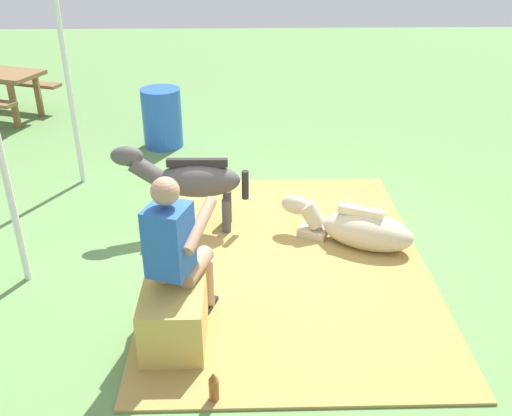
{
  "coord_description": "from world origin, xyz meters",
  "views": [
    {
      "loc": [
        -4.55,
        0.15,
        2.92
      ],
      "look_at": [
        -0.03,
        0.03,
        0.55
      ],
      "focal_mm": 39.83,
      "sensor_mm": 36.0,
      "label": 1
    }
  ],
  "objects_px": {
    "hay_bale": "(174,316)",
    "pony_lying": "(357,229)",
    "water_barrel": "(162,118)",
    "tent_pole_right": "(69,88)",
    "pony_standing": "(189,181)",
    "tent_pole_left": "(2,159)",
    "soda_bottle": "(214,388)",
    "person_seated": "(177,247)"
  },
  "relations": [
    {
      "from": "hay_bale",
      "to": "pony_lying",
      "type": "xyz_separation_m",
      "value": [
        1.36,
        -1.63,
        -0.05
      ]
    },
    {
      "from": "water_barrel",
      "to": "tent_pole_right",
      "type": "distance_m",
      "value": 1.63
    },
    {
      "from": "pony_standing",
      "to": "tent_pole_left",
      "type": "xyz_separation_m",
      "value": [
        -0.87,
        1.4,
        0.61
      ]
    },
    {
      "from": "hay_bale",
      "to": "soda_bottle",
      "type": "xyz_separation_m",
      "value": [
        -0.61,
        -0.32,
        -0.11
      ]
    },
    {
      "from": "tent_pole_left",
      "to": "tent_pole_right",
      "type": "bearing_deg",
      "value": 0.33
    },
    {
      "from": "pony_lying",
      "to": "tent_pole_left",
      "type": "bearing_deg",
      "value": 99.19
    },
    {
      "from": "tent_pole_left",
      "to": "pony_standing",
      "type": "bearing_deg",
      "value": -58.13
    },
    {
      "from": "hay_bale",
      "to": "pony_lying",
      "type": "relative_size",
      "value": 0.51
    },
    {
      "from": "hay_bale",
      "to": "tent_pole_right",
      "type": "relative_size",
      "value": 0.29
    },
    {
      "from": "water_barrel",
      "to": "tent_pole_left",
      "type": "height_order",
      "value": "tent_pole_left"
    },
    {
      "from": "pony_standing",
      "to": "tent_pole_right",
      "type": "bearing_deg",
      "value": 49.5
    },
    {
      "from": "person_seated",
      "to": "tent_pole_left",
      "type": "relative_size",
      "value": 0.58
    },
    {
      "from": "pony_lying",
      "to": "tent_pole_right",
      "type": "relative_size",
      "value": 0.57
    },
    {
      "from": "person_seated",
      "to": "soda_bottle",
      "type": "distance_m",
      "value": 1.03
    },
    {
      "from": "person_seated",
      "to": "pony_lying",
      "type": "height_order",
      "value": "person_seated"
    },
    {
      "from": "water_barrel",
      "to": "pony_standing",
      "type": "bearing_deg",
      "value": -166.65
    },
    {
      "from": "person_seated",
      "to": "water_barrel",
      "type": "height_order",
      "value": "person_seated"
    },
    {
      "from": "person_seated",
      "to": "soda_bottle",
      "type": "height_order",
      "value": "person_seated"
    },
    {
      "from": "person_seated",
      "to": "soda_bottle",
      "type": "bearing_deg",
      "value": -160.15
    },
    {
      "from": "hay_bale",
      "to": "water_barrel",
      "type": "relative_size",
      "value": 0.83
    },
    {
      "from": "soda_bottle",
      "to": "tent_pole_left",
      "type": "bearing_deg",
      "value": 49.28
    },
    {
      "from": "hay_bale",
      "to": "pony_lying",
      "type": "distance_m",
      "value": 2.13
    },
    {
      "from": "water_barrel",
      "to": "person_seated",
      "type": "bearing_deg",
      "value": -171.22
    },
    {
      "from": "soda_bottle",
      "to": "tent_pole_left",
      "type": "relative_size",
      "value": 0.11
    },
    {
      "from": "water_barrel",
      "to": "tent_pole_right",
      "type": "xyz_separation_m",
      "value": [
        -1.17,
        0.85,
        0.75
      ]
    },
    {
      "from": "hay_bale",
      "to": "tent_pole_right",
      "type": "distance_m",
      "value": 3.4
    },
    {
      "from": "person_seated",
      "to": "water_barrel",
      "type": "distance_m",
      "value": 4.02
    },
    {
      "from": "hay_bale",
      "to": "water_barrel",
      "type": "distance_m",
      "value": 4.16
    },
    {
      "from": "soda_bottle",
      "to": "tent_pole_left",
      "type": "xyz_separation_m",
      "value": [
        1.48,
        1.73,
        1.03
      ]
    },
    {
      "from": "person_seated",
      "to": "pony_standing",
      "type": "distance_m",
      "value": 1.6
    },
    {
      "from": "hay_bale",
      "to": "person_seated",
      "type": "relative_size",
      "value": 0.5
    },
    {
      "from": "person_seated",
      "to": "pony_standing",
      "type": "height_order",
      "value": "person_seated"
    },
    {
      "from": "tent_pole_left",
      "to": "hay_bale",
      "type": "bearing_deg",
      "value": -121.75
    },
    {
      "from": "person_seated",
      "to": "water_barrel",
      "type": "relative_size",
      "value": 1.67
    },
    {
      "from": "person_seated",
      "to": "pony_standing",
      "type": "relative_size",
      "value": 1.0
    },
    {
      "from": "pony_standing",
      "to": "pony_lying",
      "type": "xyz_separation_m",
      "value": [
        -0.38,
        -1.64,
        -0.36
      ]
    },
    {
      "from": "pony_standing",
      "to": "water_barrel",
      "type": "xyz_separation_m",
      "value": [
        2.38,
        0.56,
        -0.14
      ]
    },
    {
      "from": "tent_pole_left",
      "to": "tent_pole_right",
      "type": "xyz_separation_m",
      "value": [
        2.07,
        0.01,
        0.0
      ]
    },
    {
      "from": "hay_bale",
      "to": "tent_pole_left",
      "type": "relative_size",
      "value": 0.29
    },
    {
      "from": "tent_pole_right",
      "to": "hay_bale",
      "type": "bearing_deg",
      "value": -154.24
    },
    {
      "from": "person_seated",
      "to": "tent_pole_left",
      "type": "distance_m",
      "value": 1.66
    },
    {
      "from": "hay_bale",
      "to": "water_barrel",
      "type": "xyz_separation_m",
      "value": [
        4.12,
        0.57,
        0.17
      ]
    }
  ]
}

